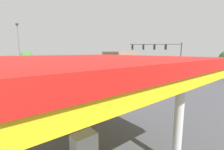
% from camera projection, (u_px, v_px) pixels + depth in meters
% --- Properties ---
extents(ground_plane, '(135.05, 135.05, 0.00)m').
position_uv_depth(ground_plane, '(112.00, 80.00, 26.11)').
color(ground_plane, '#47474C').
extents(crosswalk_markings, '(11.52, 8.20, 0.01)m').
position_uv_depth(crosswalk_markings, '(140.00, 76.00, 30.75)').
color(crosswalk_markings, silver).
rests_on(crosswalk_markings, ground_plane).
extents(traffic_signal_mast, '(5.97, 5.97, 6.41)m').
position_uv_depth(traffic_signal_mast, '(161.00, 52.00, 24.55)').
color(traffic_signal_mast, '#47474C').
rests_on(traffic_signal_mast, ground_plane).
extents(car_0, '(2.17, 4.57, 1.53)m').
position_uv_depth(car_0, '(152.00, 73.00, 29.85)').
color(car_0, gray).
rests_on(car_0, ground_plane).
extents(car_1, '(4.65, 2.33, 1.53)m').
position_uv_depth(car_1, '(87.00, 68.00, 39.83)').
color(car_1, brown).
rests_on(car_1, ground_plane).
extents(car_2, '(2.11, 4.86, 1.50)m').
position_uv_depth(car_2, '(22.00, 99.00, 13.66)').
color(car_2, '#144728').
rests_on(car_2, ground_plane).
extents(gas_station_canopy, '(8.32, 8.32, 4.73)m').
position_uv_depth(gas_station_canopy, '(82.00, 70.00, 6.25)').
color(gas_station_canopy, yellow).
rests_on(gas_station_canopy, ground_plane).
extents(corner_building, '(8.21, 8.21, 4.99)m').
position_uv_depth(corner_building, '(120.00, 59.00, 48.95)').
color(corner_building, '#937056').
rests_on(corner_building, ground_plane).
extents(pedestrian, '(0.41, 0.40, 1.71)m').
position_uv_depth(pedestrian, '(96.00, 91.00, 15.18)').
color(pedestrian, brown).
rests_on(pedestrian, ground_plane).
extents(street_light_pole_a, '(0.80, 0.36, 9.70)m').
position_uv_depth(street_light_pole_a, '(19.00, 48.00, 25.99)').
color(street_light_pole_a, slate).
rests_on(street_light_pole_a, ground_plane).
extents(tree_corner_b, '(2.89, 2.89, 5.02)m').
position_uv_depth(tree_corner_b, '(27.00, 59.00, 30.91)').
color(tree_corner_b, brown).
rests_on(tree_corner_b, ground_plane).
extents(fire_hydrant, '(0.22, 0.22, 0.86)m').
position_uv_depth(fire_hydrant, '(120.00, 70.00, 37.58)').
color(fire_hydrant, red).
rests_on(fire_hydrant, ground_plane).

